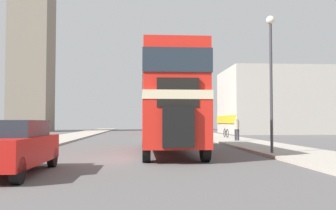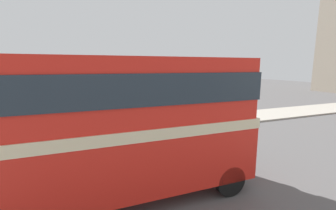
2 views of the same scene
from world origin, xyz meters
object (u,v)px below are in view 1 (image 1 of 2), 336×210
(double_decker_bus, at_px, (168,97))
(church_tower, at_px, (32,15))
(car_parked_near, at_px, (9,146))
(pedestrian_walking, at_px, (237,127))
(bus_distant, at_px, (160,113))
(street_lamp, at_px, (271,63))
(bicycle_on_pavement, at_px, (226,133))

(double_decker_bus, distance_m, church_tower, 46.04)
(car_parked_near, distance_m, pedestrian_walking, 18.50)
(pedestrian_walking, bearing_deg, bus_distant, 100.80)
(bus_distant, bearing_deg, street_lamp, -84.57)
(double_decker_bus, relative_size, car_parked_near, 2.34)
(bicycle_on_pavement, xyz_separation_m, church_tower, (-23.66, 25.65, 17.03))
(car_parked_near, distance_m, bicycle_on_pavement, 23.52)
(bus_distant, xyz_separation_m, church_tower, (-18.91, 8.85, 14.89))
(car_parked_near, relative_size, pedestrian_walking, 2.58)
(street_lamp, relative_size, church_tower, 0.17)
(bus_distant, bearing_deg, pedestrian_walking, -79.20)
(double_decker_bus, xyz_separation_m, car_parked_near, (-4.81, -6.79, -1.82))
(car_parked_near, xyz_separation_m, church_tower, (-12.92, 46.58, 16.75))
(car_parked_near, xyz_separation_m, pedestrian_walking, (10.25, 15.39, 0.28))
(street_lamp, bearing_deg, car_parked_near, -150.90)
(car_parked_near, bearing_deg, bus_distant, 80.97)
(double_decker_bus, xyz_separation_m, street_lamp, (4.29, -1.73, 1.37))
(street_lamp, bearing_deg, bus_distant, 95.43)
(pedestrian_walking, xyz_separation_m, bicycle_on_pavement, (0.49, 5.54, -0.56))
(double_decker_bus, height_order, church_tower, church_tower)
(bicycle_on_pavement, bearing_deg, bus_distant, 105.78)
(bus_distant, xyz_separation_m, car_parked_near, (-5.99, -37.73, -1.85))
(bus_distant, distance_m, bicycle_on_pavement, 17.59)
(church_tower, bearing_deg, street_lamp, -62.07)
(car_parked_near, distance_m, church_tower, 51.16)
(bus_distant, height_order, bicycle_on_pavement, bus_distant)
(church_tower, bearing_deg, car_parked_near, -74.50)
(bus_distant, relative_size, street_lamp, 1.66)
(pedestrian_walking, bearing_deg, bicycle_on_pavement, 84.99)
(car_parked_near, xyz_separation_m, street_lamp, (9.10, 5.06, 3.19))
(bicycle_on_pavement, bearing_deg, church_tower, 132.68)
(double_decker_bus, height_order, pedestrian_walking, double_decker_bus)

